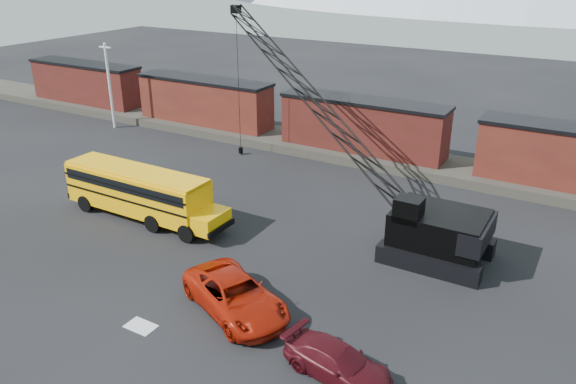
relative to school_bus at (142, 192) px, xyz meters
name	(u,v)px	position (x,y,z in m)	size (l,w,h in m)	color
ground	(189,282)	(7.35, -4.49, -1.79)	(160.00, 160.00, 0.00)	black
gravel_berm	(361,153)	(7.35, 17.51, -1.44)	(120.00, 5.00, 0.70)	#464239
boxcar_west_far	(86,82)	(-24.65, 17.51, 0.97)	(13.70, 3.10, 4.17)	#521817
boxcar_west_near	(205,101)	(-8.65, 17.51, 0.97)	(13.70, 3.10, 4.17)	#4A1815
boxcar_mid	(363,125)	(7.35, 17.51, 0.97)	(13.70, 3.10, 4.17)	#521817
utility_pole	(110,85)	(-16.65, 13.51, 2.36)	(1.40, 0.24, 8.00)	silver
snow_patch	(141,326)	(7.85, -8.49, -1.78)	(1.40, 0.90, 0.02)	silver
school_bus	(142,192)	(0.00, 0.00, 0.00)	(11.65, 2.65, 3.19)	#FFB005
red_pickup	(236,296)	(10.90, -5.36, -0.93)	(2.86, 6.21, 1.73)	#AD1A08
maroon_suv	(338,362)	(16.90, -6.94, -1.12)	(1.89, 4.66, 1.35)	#440C13
crawler_crane	(310,95)	(7.14, 8.74, 5.16)	(22.42, 11.47, 12.10)	black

